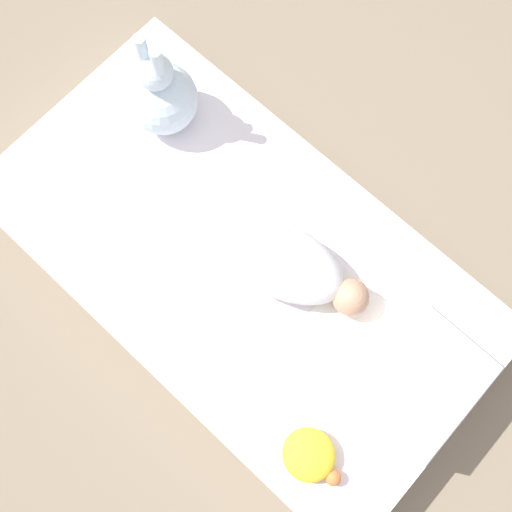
% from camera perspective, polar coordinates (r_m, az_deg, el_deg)
% --- Properties ---
extents(ground_plane, '(12.00, 12.00, 0.00)m').
position_cam_1_polar(ground_plane, '(1.86, -1.44, -1.50)').
color(ground_plane, '#7A6B56').
extents(bed_mattress, '(1.48, 0.80, 0.17)m').
position_cam_1_polar(bed_mattress, '(1.78, -1.51, -0.84)').
color(bed_mattress, white).
rests_on(bed_mattress, ground_plane).
extents(burp_cloth, '(0.19, 0.20, 0.02)m').
position_cam_1_polar(burp_cloth, '(1.67, 8.95, -6.03)').
color(burp_cloth, white).
rests_on(burp_cloth, bed_mattress).
extents(swaddled_baby, '(0.50, 0.30, 0.17)m').
position_cam_1_polar(swaddled_baby, '(1.61, 2.16, -0.29)').
color(swaddled_baby, white).
rests_on(swaddled_baby, bed_mattress).
extents(pillow, '(0.29, 0.32, 0.09)m').
position_cam_1_polar(pillow, '(1.65, 14.88, -11.14)').
color(pillow, white).
rests_on(pillow, bed_mattress).
extents(bunny_plush, '(0.21, 0.21, 0.36)m').
position_cam_1_polar(bunny_plush, '(1.77, -9.02, 14.88)').
color(bunny_plush, silver).
rests_on(bunny_plush, bed_mattress).
extents(turtle_plush, '(0.17, 0.13, 0.06)m').
position_cam_1_polar(turtle_plush, '(1.61, 5.19, -18.45)').
color(turtle_plush, yellow).
rests_on(turtle_plush, bed_mattress).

